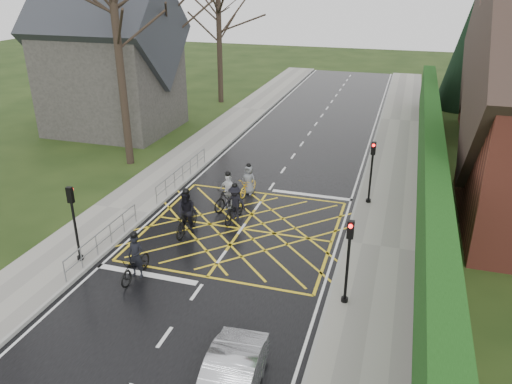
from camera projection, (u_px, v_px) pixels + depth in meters
The scene contains 21 objects.
ground at pixel (242, 229), 22.03m from camera, with size 120.00×120.00×0.00m, color black.
road at pixel (242, 229), 22.03m from camera, with size 9.00×80.00×0.01m, color black.
sidewalk_right at pixel (380, 247), 20.39m from camera, with size 3.00×80.00×0.15m, color gray.
sidewalk_left at pixel (122, 210), 23.61m from camera, with size 3.00×80.00×0.15m, color gray.
stone_wall at pixel (425, 190), 25.06m from camera, with size 0.50×38.00×0.70m, color slate.
hedge at pixel (430, 158), 24.36m from camera, with size 0.90×38.00×2.80m, color black.
conifer at pixel (471, 46), 39.89m from camera, with size 4.60×4.60×10.00m.
church at pixel (110, 60), 34.19m from camera, with size 8.80×7.80×11.00m.
tree_near at pixel (116, 23), 26.52m from camera, with size 9.24×9.24×11.44m.
tree_mid at pixel (165, 1), 33.50m from camera, with size 10.08×10.08×12.48m.
tree_far at pixel (219, 15), 40.89m from camera, with size 8.40×8.40×10.40m.
railing_south at pixel (103, 235), 19.90m from camera, with size 0.05×5.04×1.03m.
railing_north at pixel (182, 170), 26.47m from camera, with size 0.05×6.04×1.03m.
traffic_light_ne at pixel (371, 173), 23.67m from camera, with size 0.24×0.31×3.21m.
traffic_light_se at pixel (348, 263), 16.31m from camera, with size 0.24×0.31×3.21m.
traffic_light_sw at pixel (75, 225), 18.80m from camera, with size 0.24×0.31×3.21m.
cyclist_rear at pixel (136, 263), 18.30m from camera, with size 0.70×1.94×1.88m.
cyclist_back at pixel (187, 217), 21.39m from camera, with size 0.93×2.09×2.09m.
cyclist_mid at pixel (235, 207), 22.59m from camera, with size 1.13×1.92×1.81m.
cyclist_front at pixel (228, 195), 23.67m from camera, with size 1.19×1.96×1.90m.
cyclist_lead at pixel (248, 184), 25.30m from camera, with size 0.84×1.77×1.66m.
Camera 1 is at (6.34, -18.47, 10.36)m, focal length 35.00 mm.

